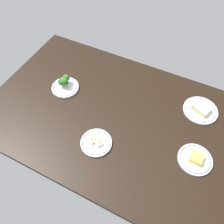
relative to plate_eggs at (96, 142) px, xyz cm
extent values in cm
cube|color=black|center=(1.02, -21.64, -3.17)|extent=(152.07, 98.19, 4.00)
cylinder|color=silver|center=(0.00, -0.03, -0.46)|extent=(17.31, 17.31, 1.42)
torus|color=#33478C|center=(0.00, -0.03, 0.25)|extent=(15.73, 15.73, 0.50)
ellipsoid|color=white|center=(-2.01, 0.03, 1.48)|extent=(4.47, 4.47, 2.46)
sphere|color=yellow|center=(-2.01, 0.03, 2.59)|extent=(1.79, 1.79, 1.79)
ellipsoid|color=white|center=(2.26, 0.31, 1.43)|extent=(4.29, 4.29, 2.36)
sphere|color=yellow|center=(2.26, 0.31, 2.50)|extent=(1.72, 1.72, 1.72)
cylinder|color=silver|center=(-51.26, -14.64, -0.61)|extent=(18.06, 18.06, 1.11)
torus|color=#33478C|center=(-51.26, -14.64, -0.06)|extent=(16.39, 16.39, 0.50)
cube|color=#F2D14C|center=(-51.26, -14.64, 1.62)|extent=(6.63, 6.68, 3.36)
cylinder|color=silver|center=(-46.23, -47.63, -0.62)|extent=(20.71, 20.71, 1.09)
torus|color=#33478C|center=(-46.23, -47.63, -0.08)|extent=(18.73, 18.73, 0.50)
cube|color=beige|center=(-46.23, -47.63, 0.52)|extent=(11.93, 10.71, 1.20)
cube|color=#E5B24C|center=(-46.23, -47.63, 1.52)|extent=(11.93, 10.71, 0.80)
cube|color=beige|center=(-46.23, -47.63, 2.52)|extent=(11.93, 10.71, 1.20)
cylinder|color=silver|center=(37.52, -26.30, -0.41)|extent=(17.55, 17.55, 1.51)
torus|color=#33478C|center=(37.52, -26.30, 0.34)|extent=(15.95, 15.95, 0.50)
cylinder|color=#9EBC72|center=(39.51, -26.33, 1.41)|extent=(1.61, 1.61, 2.14)
sphere|color=#2D6023|center=(39.51, -26.33, 4.21)|extent=(4.61, 4.61, 4.61)
cylinder|color=#9EBC72|center=(38.89, -26.27, 1.29)|extent=(1.36, 1.36, 1.89)
sphere|color=#2D6023|center=(38.89, -26.27, 3.69)|extent=(3.88, 3.88, 3.88)
cylinder|color=#9EBC72|center=(37.49, -26.79, 1.63)|extent=(1.82, 1.82, 2.58)
sphere|color=#2D6023|center=(37.49, -26.79, 4.87)|extent=(5.20, 5.20, 5.20)
cylinder|color=#9EBC72|center=(38.36, -29.90, 1.71)|extent=(1.61, 1.61, 2.73)
sphere|color=#2D6023|center=(38.36, -29.90, 4.79)|extent=(4.60, 4.60, 4.60)
camera|label=1|loc=(-32.67, 46.22, 109.28)|focal=35.51mm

